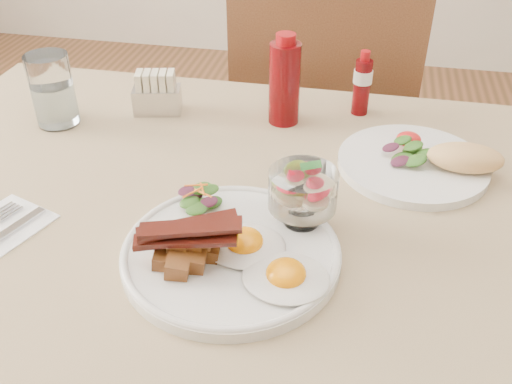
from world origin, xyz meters
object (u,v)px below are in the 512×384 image
Objects in this scene: chair_far at (322,134)px; second_plate at (425,161)px; main_plate at (231,254)px; water_glass at (53,94)px; table at (279,266)px; sugar_caddy at (157,95)px; fruit_cup at (303,190)px; ketchup_bottle at (285,82)px; hot_sauce_bottle at (362,84)px.

chair_far is 3.64× the size of second_plate.
water_glass is at bearing 143.12° from main_plate.
main_plate is 0.49m from water_glass.
second_plate is (0.20, -0.49, 0.24)m from chair_far.
chair_far reaches higher than second_plate.
table is 14.04× the size of sugar_caddy.
water_glass reaches higher than second_plate.
table is at bearing 149.80° from fruit_cup.
table is 0.68m from chair_far.
ketchup_bottle is (-0.25, 0.12, 0.06)m from second_plate.
second_plate is 0.28m from ketchup_bottle.
hot_sauce_bottle is (-0.11, 0.18, 0.04)m from second_plate.
fruit_cup reaches higher than sugar_caddy.
table is at bearing -104.15° from hot_sauce_bottle.
chair_far reaches higher than fruit_cup.
water_glass reaches higher than sugar_caddy.
chair_far reaches higher than ketchup_bottle.
ketchup_bottle is (-0.04, -0.37, 0.30)m from chair_far.
chair_far is at bearing 92.62° from fruit_cup.
ketchup_bottle is 1.72× the size of sugar_caddy.
chair_far is at bearing 83.21° from ketchup_bottle.
second_plate is at bearing -2.47° from water_glass.
main_plate is at bearing -132.93° from second_plate.
hot_sauce_bottle is 0.94× the size of water_glass.
chair_far is at bearing 105.86° from hot_sauce_bottle.
chair_far reaches higher than main_plate.
hot_sauce_bottle reaches higher than second_plate.
main_plate is 0.39m from ketchup_bottle.
ketchup_bottle is at bearing -155.30° from hot_sauce_bottle.
chair_far reaches higher than water_glass.
sugar_caddy reaches higher than table.
fruit_cup is 0.57× the size of ketchup_bottle.
sugar_caddy is at bearing 167.66° from second_plate.
table is 0.51m from water_glass.
fruit_cup is at bearing 43.60° from main_plate.
second_plate is (0.17, 0.19, -0.05)m from fruit_cup.
sugar_caddy is (-0.37, -0.07, -0.02)m from hot_sauce_bottle.
hot_sauce_bottle is at bearing -1.63° from sugar_caddy.
chair_far is at bearing 46.29° from water_glass.
chair_far is 0.58m from second_plate.
water_glass is (-0.47, 0.22, -0.01)m from fruit_cup.
table is 4.75× the size of main_plate.
fruit_cup is (0.03, -0.02, 0.16)m from table.
fruit_cup is at bearing -56.44° from sugar_caddy.
second_plate is at bearing -25.09° from sugar_caddy.
main_plate is (-0.05, -0.76, 0.24)m from chair_far.
chair_far is 7.27× the size of water_glass.
fruit_cup is 0.37m from hot_sauce_bottle.
second_plate reaches higher than main_plate.
fruit_cup is 0.97× the size of sugar_caddy.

